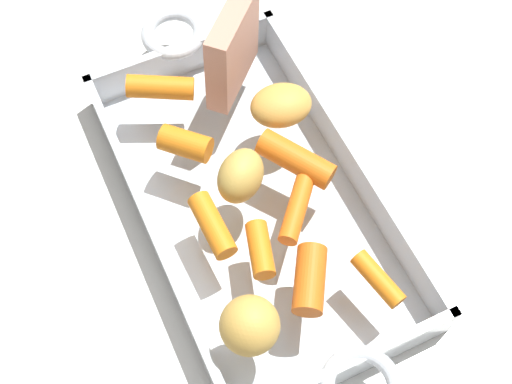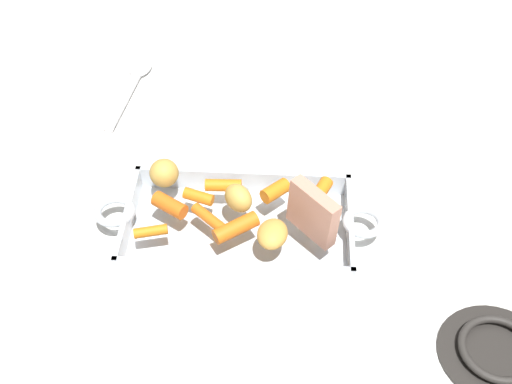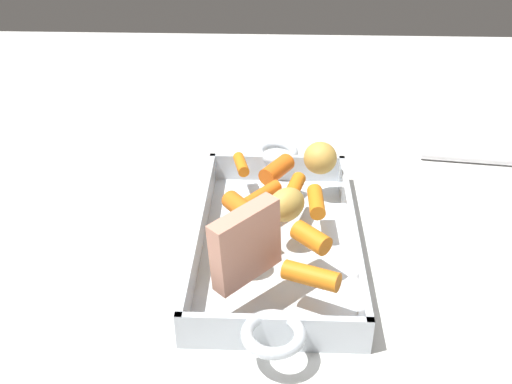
{
  "view_description": "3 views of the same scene",
  "coord_description": "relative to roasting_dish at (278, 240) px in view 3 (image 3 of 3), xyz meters",
  "views": [
    {
      "loc": [
        0.26,
        -0.12,
        0.55
      ],
      "look_at": [
        0.02,
        -0.01,
        0.06
      ],
      "focal_mm": 48.36,
      "sensor_mm": 36.0,
      "label": 1
    },
    {
      "loc": [
        -0.07,
        0.69,
        0.78
      ],
      "look_at": [
        -0.03,
        -0.02,
        0.07
      ],
      "focal_mm": 48.31,
      "sensor_mm": 36.0,
      "label": 2
    },
    {
      "loc": [
        -0.6,
        0.0,
        0.44
      ],
      "look_at": [
        0.02,
        0.03,
        0.07
      ],
      "focal_mm": 42.59,
      "sensor_mm": 36.0,
      "label": 3
    }
  ],
  "objects": [
    {
      "name": "baby_carrot_center_left",
      "position": [
        -0.12,
        -0.04,
        0.04
      ],
      "size": [
        0.04,
        0.06,
        0.02
      ],
      "primitive_type": "cylinder",
      "rotation": [
        1.64,
        0.0,
        2.7
      ],
      "color": "orange",
      "rests_on": "roasting_dish"
    },
    {
      "name": "potato_near_roast",
      "position": [
        0.12,
        -0.06,
        0.05
      ],
      "size": [
        0.06,
        0.06,
        0.04
      ],
      "primitive_type": "ellipsoid",
      "rotation": [
        0.0,
        0.0,
        5.06
      ],
      "color": "gold",
      "rests_on": "roasting_dish"
    },
    {
      "name": "baby_carrot_southeast",
      "position": [
        -0.05,
        -0.04,
        0.04
      ],
      "size": [
        0.05,
        0.05,
        0.02
      ],
      "primitive_type": "cylinder",
      "rotation": [
        1.54,
        0.0,
        2.35
      ],
      "color": "orange",
      "rests_on": "roasting_dish"
    },
    {
      "name": "roasting_dish",
      "position": [
        0.0,
        0.0,
        0.0
      ],
      "size": [
        0.43,
        0.19,
        0.04
      ],
      "color": "silver",
      "rests_on": "ground_plane"
    },
    {
      "name": "potato_golden_large",
      "position": [
        -0.05,
        0.05,
        0.05
      ],
      "size": [
        0.05,
        0.06,
        0.03
      ],
      "primitive_type": "ellipsoid",
      "rotation": [
        0.0,
        0.0,
        4.54
      ],
      "color": "gold",
      "rests_on": "roasting_dish"
    },
    {
      "name": "ground_plane",
      "position": [
        0.0,
        0.0,
        -0.01
      ],
      "size": [
        1.79,
        1.79,
        0.0
      ],
      "primitive_type": "plane",
      "color": "white"
    },
    {
      "name": "baby_carrot_short",
      "position": [
        -0.0,
        0.04,
        0.04
      ],
      "size": [
        0.07,
        0.06,
        0.03
      ],
      "primitive_type": "cylinder",
      "rotation": [
        1.51,
        0.0,
        5.3
      ],
      "color": "orange",
      "rests_on": "roasting_dish"
    },
    {
      "name": "baby_carrot_long",
      "position": [
        0.04,
        0.02,
        0.04
      ],
      "size": [
        0.06,
        0.05,
        0.02
      ],
      "primitive_type": "cylinder",
      "rotation": [
        1.61,
        0.0,
        4.0
      ],
      "color": "orange",
      "rests_on": "roasting_dish"
    },
    {
      "name": "baby_carrot_northwest",
      "position": [
        0.12,
        0.05,
        0.04
      ],
      "size": [
        0.05,
        0.03,
        0.02
      ],
      "primitive_type": "cylinder",
      "rotation": [
        1.61,
        0.0,
        1.79
      ],
      "color": "orange",
      "rests_on": "roasting_dish"
    },
    {
      "name": "baby_carrot_center_right",
      "position": [
        0.03,
        -0.05,
        0.04
      ],
      "size": [
        0.06,
        0.02,
        0.02
      ],
      "primitive_type": "cylinder",
      "rotation": [
        1.58,
        0.0,
        1.6
      ],
      "color": "orange",
      "rests_on": "roasting_dish"
    },
    {
      "name": "serving_spoon",
      "position": [
        0.23,
        -0.35,
        -0.0
      ],
      "size": [
        0.06,
        0.22,
        0.02
      ],
      "rotation": [
        0.0,
        0.0,
        4.59
      ],
      "color": "white",
      "rests_on": "ground_plane"
    },
    {
      "name": "roast_slice_thin",
      "position": [
        -0.11,
        0.03,
        0.07
      ],
      "size": [
        0.07,
        0.07,
        0.08
      ],
      "primitive_type": "cube",
      "rotation": [
        0.06,
        0.0,
        3.94
      ],
      "color": "tan",
      "rests_on": "roasting_dish"
    },
    {
      "name": "potato_halved",
      "position": [
        0.0,
        -0.01,
        0.05
      ],
      "size": [
        0.06,
        0.06,
        0.04
      ],
      "primitive_type": "ellipsoid",
      "rotation": [
        0.0,
        0.0,
        5.44
      ],
      "color": "gold",
      "rests_on": "roasting_dish"
    },
    {
      "name": "baby_carrot_northeast",
      "position": [
        0.1,
        0.0,
        0.04
      ],
      "size": [
        0.06,
        0.05,
        0.02
      ],
      "primitive_type": "cylinder",
      "rotation": [
        1.56,
        0.0,
        1.02
      ],
      "color": "orange",
      "rests_on": "roasting_dish"
    },
    {
      "name": "baby_carrot_southwest",
      "position": [
        0.06,
        -0.02,
        0.04
      ],
      "size": [
        0.05,
        0.03,
        0.02
      ],
      "primitive_type": "cylinder",
      "rotation": [
        1.52,
        0.0,
        1.29
      ],
      "color": "orange",
      "rests_on": "roasting_dish"
    }
  ]
}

